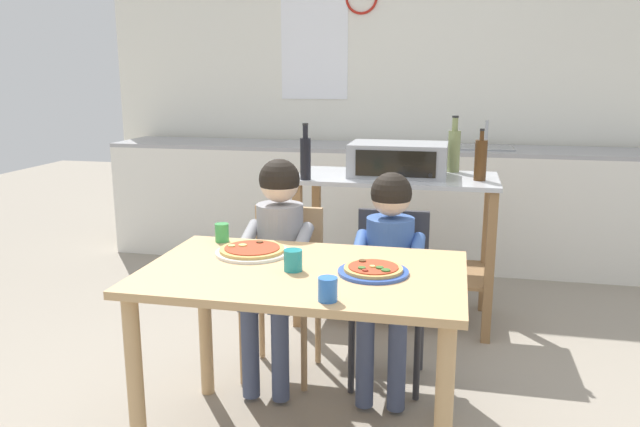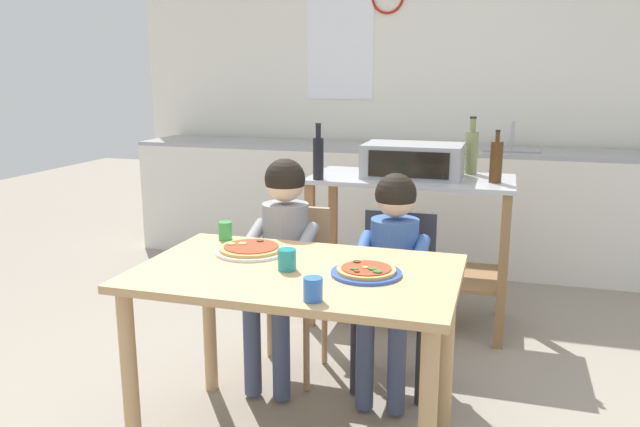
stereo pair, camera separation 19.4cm
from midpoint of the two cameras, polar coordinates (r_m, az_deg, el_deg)
The scene contains 18 objects.
ground_plane at distance 3.72m, azimuth 5.61°, elevation -10.55°, with size 12.03×12.03×0.00m, color gray.
back_wall_tiled at distance 5.26m, azimuth 9.96°, elevation 11.32°, with size 4.85×0.14×2.70m.
kitchen_counter at distance 4.96m, azimuth 9.02°, elevation 0.83°, with size 4.37×0.60×1.11m.
kitchen_island_cart at distance 3.71m, azimuth 9.71°, elevation -1.10°, with size 1.15×0.57×0.88m.
toaster_oven at distance 3.64m, azimuth 10.02°, elevation 4.79°, with size 0.56×0.37×0.19m.
bottle_squat_spirits at distance 3.56m, azimuth 17.32°, elevation 4.58°, with size 0.07×0.07×0.29m.
bottle_dark_olive_oil at distance 3.84m, azimuth 15.11°, elevation 5.57°, with size 0.07×0.07×0.34m.
bottle_tall_green_wine at distance 3.50m, azimuth 1.44°, elevation 5.22°, with size 0.06×0.06×0.32m.
dining_table at distance 2.40m, azimuth 0.26°, elevation -7.76°, with size 1.21×0.76×0.74m.
dining_chair_left at distance 3.09m, azimuth -0.91°, elevation -5.88°, with size 0.36×0.36×0.81m.
dining_chair_right at distance 3.01m, azimuth 8.77°, elevation -6.55°, with size 0.36×0.36×0.81m.
child_in_grey_shirt at distance 2.92m, azimuth -1.62°, elevation -2.83°, with size 0.32×0.42×1.06m.
child_in_blue_striped_shirt at distance 2.84m, azimuth 8.54°, elevation -4.03°, with size 0.32×0.42×1.01m.
pizza_plate_white at distance 2.58m, azimuth -4.15°, elevation -3.30°, with size 0.30×0.30×0.03m.
pizza_plate_blue_rimmed at distance 2.30m, azimuth 6.67°, elevation -5.32°, with size 0.26×0.26×0.03m.
drinking_cup_teal at distance 2.34m, azimuth -0.66°, elevation -4.27°, with size 0.07×0.07×0.08m, color teal.
drinking_cup_green at distance 2.77m, azimuth -6.68°, elevation -1.60°, with size 0.06×0.06×0.08m, color green.
drinking_cup_blue at distance 2.03m, azimuth 2.11°, elevation -6.97°, with size 0.06×0.06×0.08m, color blue.
Camera 2 is at (0.73, -2.13, 1.47)m, focal length 35.02 mm.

